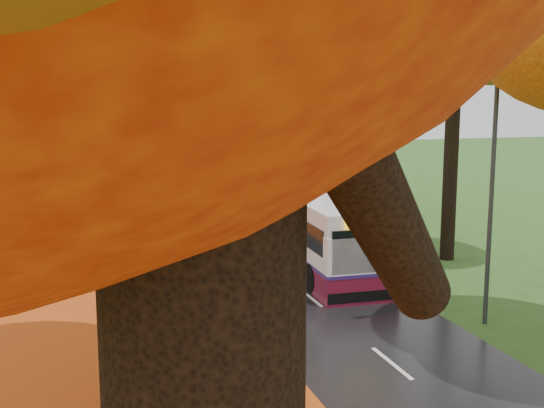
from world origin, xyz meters
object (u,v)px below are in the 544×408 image
car_silver (147,183)px  car_dark (137,173)px  streetlamp_mid (267,130)px  bus (310,226)px  streetlamp_far (195,117)px  car_white (158,192)px  streetlamp_near (485,171)px

car_silver → car_dark: 5.70m
streetlamp_mid → bus: streetlamp_mid is taller
car_silver → streetlamp_far: bearing=76.4°
car_white → car_dark: (-0.16, 10.61, -0.04)m
car_silver → streetlamp_near: bearing=-67.8°
bus → car_white: (-3.77, 17.06, -0.84)m
streetlamp_near → bus: size_ratio=0.69×
streetlamp_mid → car_dark: bearing=114.0°
streetlamp_far → car_dark: bearing=-128.1°
car_silver → car_dark: bearing=101.5°
streetlamp_mid → car_dark: 15.87m
bus → streetlamp_near: bearing=-72.1°
bus → streetlamp_far: bearing=88.7°
streetlamp_far → bus: bearing=-93.7°
streetlamp_near → streetlamp_mid: same height
streetlamp_near → car_dark: (-6.25, 36.03, -3.98)m
streetlamp_mid → streetlamp_far: same height
bus → streetlamp_mid: bearing=82.8°
streetlamp_far → streetlamp_near: bearing=-90.0°
car_dark → car_silver: bearing=-107.2°
streetlamp_mid → car_white: bearing=150.7°
streetlamp_far → car_dark: size_ratio=1.68×
streetlamp_near → streetlamp_far: bearing=90.0°
car_white → car_silver: (-0.08, 4.92, -0.07)m
streetlamp_near → car_silver: size_ratio=1.97×
bus → car_white: bus is taller
bus → car_dark: size_ratio=2.42×
streetlamp_near → car_white: bearing=103.5°
car_white → car_silver: size_ratio=1.07×
streetlamp_near → car_silver: bearing=101.5°
streetlamp_near → car_dark: bearing=99.8°
car_silver → car_dark: size_ratio=0.85×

